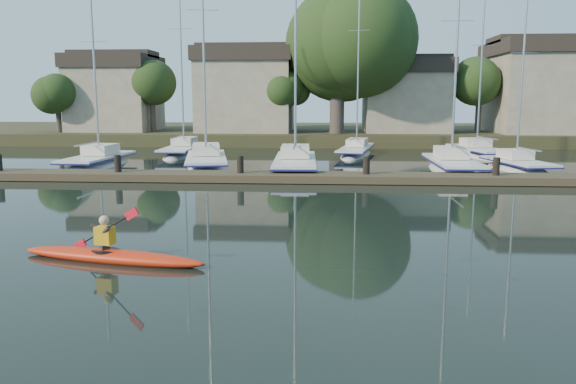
# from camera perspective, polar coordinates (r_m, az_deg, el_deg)

# --- Properties ---
(ground) EXTENTS (160.00, 160.00, 0.00)m
(ground) POSITION_cam_1_polar(r_m,az_deg,el_deg) (13.11, -0.96, -7.85)
(ground) COLOR black
(ground) RESTS_ON ground
(kayak) EXTENTS (4.94, 1.63, 1.57)m
(kayak) POSITION_cam_1_polar(r_m,az_deg,el_deg) (14.35, -17.57, -5.97)
(kayak) COLOR red
(kayak) RESTS_ON ground
(dock) EXTENTS (34.00, 2.00, 1.80)m
(dock) POSITION_cam_1_polar(r_m,az_deg,el_deg) (26.75, 1.52, 1.53)
(dock) COLOR #433926
(dock) RESTS_ON ground
(sailboat_0) EXTENTS (2.55, 7.90, 12.38)m
(sailboat_0) POSITION_cam_1_polar(r_m,az_deg,el_deg) (34.47, -18.70, 2.15)
(sailboat_0) COLOR silver
(sailboat_0) RESTS_ON ground
(sailboat_1) EXTENTS (4.12, 9.50, 15.10)m
(sailboat_1) POSITION_cam_1_polar(r_m,az_deg,el_deg) (32.60, -8.28, 2.15)
(sailboat_1) COLOR silver
(sailboat_1) RESTS_ON ground
(sailboat_2) EXTENTS (2.64, 9.96, 16.37)m
(sailboat_2) POSITION_cam_1_polar(r_m,az_deg,el_deg) (30.89, 0.73, 1.85)
(sailboat_2) COLOR silver
(sailboat_2) RESTS_ON ground
(sailboat_3) EXTENTS (2.29, 8.55, 13.77)m
(sailboat_3) POSITION_cam_1_polar(r_m,az_deg,el_deg) (31.77, 16.29, 1.68)
(sailboat_3) COLOR silver
(sailboat_3) RESTS_ON ground
(sailboat_4) EXTENTS (3.10, 6.76, 11.07)m
(sailboat_4) POSITION_cam_1_polar(r_m,az_deg,el_deg) (33.31, 22.26, 1.74)
(sailboat_4) COLOR silver
(sailboat_4) RESTS_ON ground
(sailboat_5) EXTENTS (2.24, 8.97, 14.79)m
(sailboat_5) POSITION_cam_1_polar(r_m,az_deg,el_deg) (40.22, -10.57, 3.50)
(sailboat_5) COLOR silver
(sailboat_5) RESTS_ON ground
(sailboat_6) EXTENTS (3.52, 9.34, 14.53)m
(sailboat_6) POSITION_cam_1_polar(r_m,az_deg,el_deg) (39.75, 6.91, 3.54)
(sailboat_6) COLOR silver
(sailboat_6) RESTS_ON ground
(sailboat_7) EXTENTS (3.49, 8.22, 12.85)m
(sailboat_7) POSITION_cam_1_polar(r_m,az_deg,el_deg) (40.44, 18.69, 3.18)
(sailboat_7) COLOR silver
(sailboat_7) RESTS_ON ground
(shore) EXTENTS (90.00, 25.25, 12.75)m
(shore) POSITION_cam_1_polar(r_m,az_deg,el_deg) (52.77, 4.46, 8.73)
(shore) COLOR #2B351A
(shore) RESTS_ON ground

